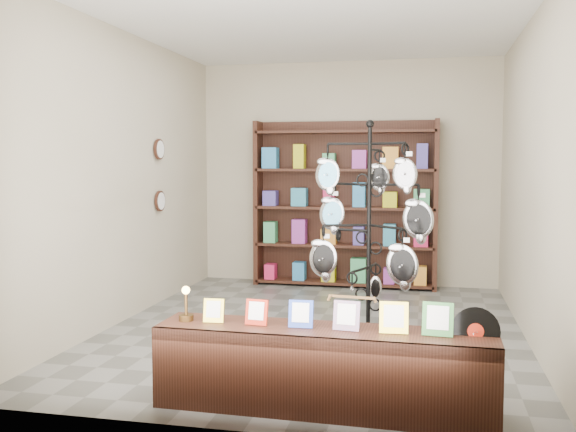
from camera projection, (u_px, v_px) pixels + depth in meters
The scene contains 6 objects.
ground at pixel (314, 329), 6.36m from camera, with size 5.00×5.00×0.00m, color slate.
room_envelope at pixel (315, 141), 6.21m from camera, with size 5.00×5.00×5.00m.
display_tree at pixel (369, 226), 5.10m from camera, with size 1.03×0.98×1.98m.
front_shelf at pixel (323, 369), 4.25m from camera, with size 2.25×0.50×0.79m.
back_shelving at pixel (345, 209), 8.51m from camera, with size 2.42×0.36×2.20m.
wall_clocks at pixel (160, 175), 7.44m from camera, with size 0.03×0.24×0.84m.
Camera 1 is at (1.09, -6.16, 1.64)m, focal length 40.00 mm.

